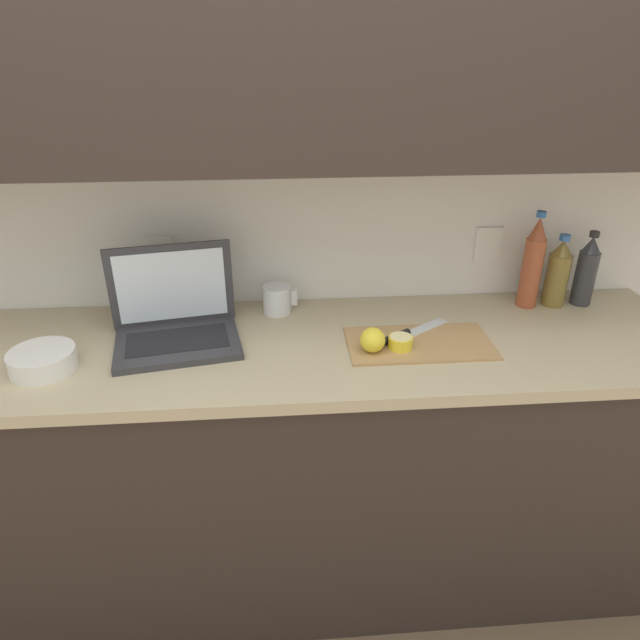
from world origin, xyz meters
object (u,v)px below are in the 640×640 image
lemon_whole_beside (373,340)px  measuring_cup (277,299)px  knife (403,335)px  lemon_half_cut (400,342)px  cutting_board (419,343)px  laptop (175,319)px  bottle_oil_tall (558,273)px  bowl_white (43,360)px  bottle_green_soda (533,264)px  bottle_water_clear (586,271)px

lemon_whole_beside → measuring_cup: 0.39m
knife → lemon_whole_beside: lemon_whole_beside is taller
knife → lemon_half_cut: 0.06m
cutting_board → measuring_cup: (-0.41, 0.25, 0.04)m
laptop → bottle_oil_tall: size_ratio=1.63×
laptop → knife: size_ratio=1.65×
bowl_white → lemon_whole_beside: bearing=0.8°
bottle_green_soda → cutting_board: bearing=-150.4°
bottle_oil_tall → cutting_board: bearing=-155.0°
bottle_oil_tall → bottle_green_soda: bearing=180.0°
measuring_cup → bottle_water_clear: bearing=-0.7°
laptop → lemon_half_cut: laptop is taller
knife → bottle_water_clear: 0.69m
measuring_cup → bowl_white: (-0.63, -0.30, -0.02)m
bottle_green_soda → bowl_white: 1.49m
bottle_water_clear → lemon_half_cut: bearing=-158.3°
knife → bottle_green_soda: bearing=-9.2°
bottle_water_clear → knife: bearing=-162.4°
bottle_water_clear → cutting_board: bearing=-158.5°
laptop → measuring_cup: size_ratio=3.57×
laptop → bowl_white: size_ratio=2.26×
knife → lemon_half_cut: (-0.02, -0.06, 0.01)m
measuring_cup → cutting_board: bearing=-31.5°
laptop → bowl_white: laptop is taller
bottle_water_clear → bowl_white: (-1.64, -0.29, -0.09)m
laptop → measuring_cup: laptop is taller
bottle_water_clear → bottle_green_soda: bearing=180.0°
laptop → bottle_green_soda: bottle_green_soda is taller
lemon_whole_beside → bottle_oil_tall: 0.71m
bottle_oil_tall → bowl_white: size_ratio=1.39×
lemon_whole_beside → bottle_water_clear: bottle_water_clear is taller
bottle_green_soda → bowl_white: (-1.46, -0.29, -0.12)m
bottle_green_soda → bottle_oil_tall: (0.09, 0.00, -0.04)m
laptop → bottle_green_soda: 1.14m
cutting_board → bowl_white: 1.04m
bottle_green_soda → lemon_half_cut: bearing=-151.1°
lemon_half_cut → lemon_whole_beside: lemon_whole_beside is taller
bottle_green_soda → bottle_water_clear: (0.19, 0.00, -0.03)m
laptop → bottle_green_soda: (1.12, 0.14, 0.08)m
laptop → lemon_whole_beside: bearing=-23.4°
lemon_half_cut → cutting_board: bearing=23.9°
cutting_board → bowl_white: bowl_white is taller
bottle_water_clear → bowl_white: 1.67m
cutting_board → bottle_oil_tall: (0.51, 0.24, 0.11)m
cutting_board → lemon_whole_beside: size_ratio=5.88×
lemon_half_cut → lemon_whole_beside: 0.09m
bottle_oil_tall → bowl_white: (-1.55, -0.29, -0.08)m
bottle_water_clear → bottle_oil_tall: bearing=180.0°
lemon_whole_beside → knife: bearing=35.7°
bottle_water_clear → bowl_white: bottle_water_clear is taller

